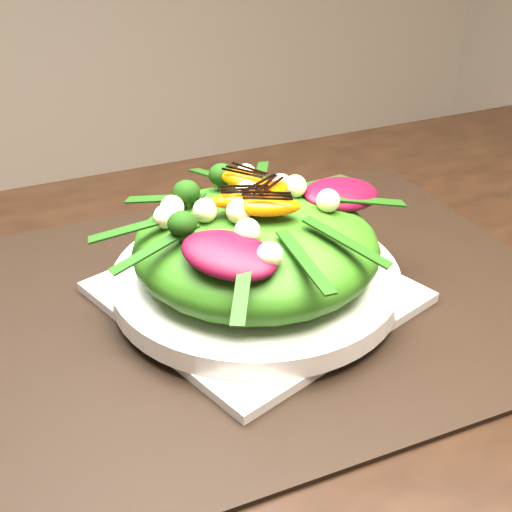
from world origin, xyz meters
name	(u,v)px	position (x,y,z in m)	size (l,w,h in m)	color
dining_table	(117,445)	(0.00, 0.00, 0.73)	(1.60, 0.90, 0.75)	black
placemat	(256,298)	(0.16, 0.10, 0.75)	(0.56, 0.42, 0.00)	black
plate_base	(256,292)	(0.16, 0.10, 0.76)	(0.24, 0.24, 0.01)	silver
salad_bowl	(256,279)	(0.16, 0.10, 0.77)	(0.26, 0.26, 0.02)	silver
lettuce_mound	(256,246)	(0.16, 0.10, 0.81)	(0.22, 0.22, 0.07)	#2E6412
radicchio_leaf	(342,194)	(0.25, 0.11, 0.84)	(0.08, 0.05, 0.02)	#490719
orange_segment	(230,190)	(0.15, 0.14, 0.85)	(0.06, 0.02, 0.02)	#D75803
broccoli_floret	(168,198)	(0.09, 0.14, 0.85)	(0.03, 0.03, 0.03)	#0B3409
macadamia_nut	(320,216)	(0.20, 0.06, 0.85)	(0.02, 0.02, 0.02)	beige
balsamic_drizzle	(230,182)	(0.15, 0.14, 0.86)	(0.05, 0.00, 0.00)	black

